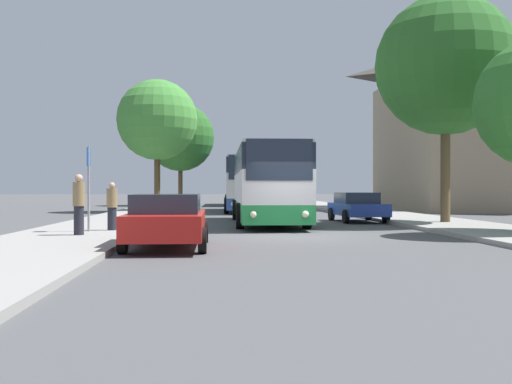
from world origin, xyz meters
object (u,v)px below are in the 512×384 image
bus_rear (240,186)px  tree_left_near (180,137)px  parked_car_left_curb (167,220)px  pedestrian_waiting_near (79,204)px  tree_left_far (157,120)px  pedestrian_waiting_far (112,206)px  bus_front (267,184)px  tree_right_near (446,66)px  bus_stop_sign (89,179)px  bus_middle (246,184)px  parked_car_right_near (357,206)px

bus_rear → tree_left_near: tree_left_near is taller
parked_car_left_curb → pedestrian_waiting_near: bearing=136.8°
pedestrian_waiting_near → tree_left_far: tree_left_far is taller
pedestrian_waiting_far → pedestrian_waiting_near: bearing=117.9°
bus_front → tree_left_far: (-6.14, 13.73, 4.33)m
tree_left_near → tree_right_near: bearing=-66.9°
bus_stop_sign → pedestrian_waiting_near: (0.02, -1.50, -0.79)m
parked_car_left_curb → tree_left_far: size_ratio=0.54×
bus_middle → tree_right_near: bearing=-62.9°
bus_front → bus_middle: (-0.24, 14.11, 0.12)m
tree_left_near → bus_rear: bearing=9.8°
bus_front → pedestrian_waiting_far: bearing=-134.0°
parked_car_left_curb → tree_left_far: tree_left_far is taller
bus_rear → tree_left_far: size_ratio=1.37×
parked_car_right_near → bus_stop_sign: bearing=32.4°
tree_left_far → parked_car_left_curb: bearing=-83.8°
parked_car_right_near → pedestrian_waiting_far: size_ratio=2.66×
bus_rear → tree_right_near: tree_right_near is taller
parked_car_right_near → tree_left_near: size_ratio=0.47×
bus_stop_sign → pedestrian_waiting_far: 1.25m
tree_left_far → tree_right_near: size_ratio=0.90×
tree_left_near → pedestrian_waiting_near: bearing=-91.4°
parked_car_left_curb → tree_right_near: 15.35m
pedestrian_waiting_near → pedestrian_waiting_far: (0.64, 2.05, -0.12)m
pedestrian_waiting_near → tree_right_near: 16.18m
bus_front → bus_middle: size_ratio=1.00×
bus_stop_sign → tree_left_far: tree_left_far is taller
bus_middle → bus_rear: (0.25, 15.51, -0.05)m
bus_front → parked_car_left_curb: (-3.50, -10.61, -1.03)m
bus_front → bus_rear: bearing=90.4°
bus_front → tree_left_far: size_ratio=1.33×
bus_front → parked_car_left_curb: size_ratio=2.47×
bus_stop_sign → tree_right_near: bearing=18.9°
bus_middle → parked_car_left_curb: bearing=-96.3°
tree_left_far → tree_right_near: 20.53m
bus_rear → pedestrian_waiting_near: 38.07m
tree_right_near → bus_stop_sign: bearing=-161.1°
parked_car_left_curb → pedestrian_waiting_far: pedestrian_waiting_far is taller
bus_stop_sign → tree_left_near: 35.36m
bus_middle → parked_car_right_near: bearing=-69.1°
pedestrian_waiting_near → parked_car_right_near: bearing=1.4°
pedestrian_waiting_near → tree_left_near: tree_left_near is taller
bus_middle → parked_car_left_curb: 24.96m
bus_stop_sign → tree_right_near: 15.41m
bus_front → tree_right_near: 9.09m
tree_left_far → parked_car_right_near: bearing=-49.9°
parked_car_right_near → bus_stop_sign: bus_stop_sign is taller
parked_car_left_curb → pedestrian_waiting_near: 3.96m
parked_car_left_curb → tree_right_near: bearing=39.2°
parked_car_right_near → pedestrian_waiting_near: pedestrian_waiting_near is taller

